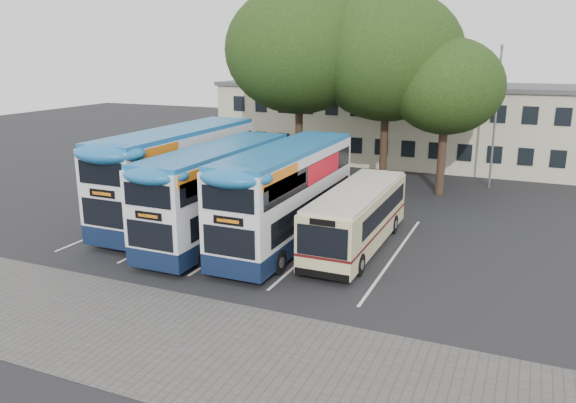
# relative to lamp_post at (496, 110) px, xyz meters

# --- Properties ---
(ground) EXTENTS (120.00, 120.00, 0.00)m
(ground) POSITION_rel_lamp_post_xyz_m (-6.00, -19.97, -5.08)
(ground) COLOR black
(ground) RESTS_ON ground
(paving_strip) EXTENTS (40.00, 6.00, 0.01)m
(paving_strip) POSITION_rel_lamp_post_xyz_m (-8.00, -24.97, -5.08)
(paving_strip) COLOR #595654
(paving_strip) RESTS_ON ground
(bay_lines) EXTENTS (14.12, 11.00, 0.01)m
(bay_lines) POSITION_rel_lamp_post_xyz_m (-9.75, -14.97, -5.08)
(bay_lines) COLOR silver
(bay_lines) RESTS_ON ground
(depot_building) EXTENTS (32.40, 8.40, 6.20)m
(depot_building) POSITION_rel_lamp_post_xyz_m (-6.00, 7.02, -1.93)
(depot_building) COLOR beige
(depot_building) RESTS_ON ground
(lamp_post) EXTENTS (0.25, 1.05, 9.06)m
(lamp_post) POSITION_rel_lamp_post_xyz_m (0.00, 0.00, 0.00)
(lamp_post) COLOR gray
(lamp_post) RESTS_ON ground
(tree_left) EXTENTS (9.62, 9.62, 12.81)m
(tree_left) POSITION_rel_lamp_post_xyz_m (-12.10, -3.27, 3.63)
(tree_left) COLOR black
(tree_left) RESTS_ON ground
(tree_mid) EXTENTS (9.57, 9.57, 12.41)m
(tree_mid) POSITION_rel_lamp_post_xyz_m (-6.60, -2.03, 3.25)
(tree_mid) COLOR black
(tree_mid) RESTS_ON ground
(tree_right) EXTENTS (6.75, 6.75, 9.49)m
(tree_right) POSITION_rel_lamp_post_xyz_m (-2.73, -2.95, 1.52)
(tree_right) COLOR black
(tree_right) RESTS_ON ground
(bus_dd_left) EXTENTS (2.81, 11.57, 4.82)m
(bus_dd_left) POSITION_rel_lamp_post_xyz_m (-14.29, -14.07, -2.43)
(bus_dd_left) COLOR #0F1C38
(bus_dd_left) RESTS_ON ground
(bus_dd_mid) EXTENTS (2.56, 10.56, 4.40)m
(bus_dd_mid) POSITION_rel_lamp_post_xyz_m (-10.95, -15.85, -2.66)
(bus_dd_mid) COLOR #0F1C38
(bus_dd_mid) RESTS_ON ground
(bus_dd_right) EXTENTS (2.62, 10.82, 4.51)m
(bus_dd_right) POSITION_rel_lamp_post_xyz_m (-7.71, -15.26, -2.60)
(bus_dd_right) COLOR #0F1C38
(bus_dd_right) RESTS_ON ground
(bus_single) EXTENTS (2.35, 9.22, 2.75)m
(bus_single) POSITION_rel_lamp_post_xyz_m (-4.60, -14.48, -3.53)
(bus_single) COLOR beige
(bus_single) RESTS_ON ground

